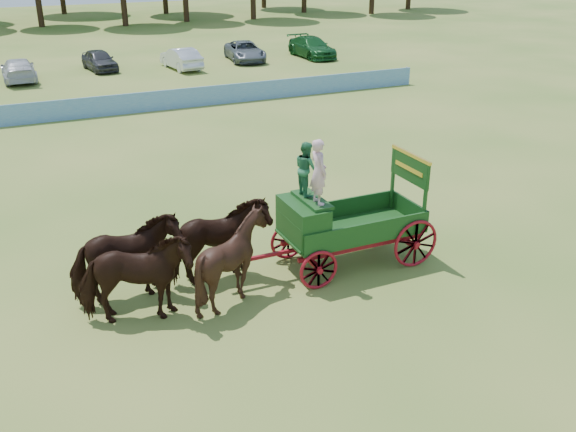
{
  "coord_description": "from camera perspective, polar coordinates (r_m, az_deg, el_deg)",
  "views": [
    {
      "loc": [
        -11.54,
        -15.29,
        8.46
      ],
      "look_at": [
        -4.7,
        -0.35,
        1.3
      ],
      "focal_mm": 40.0,
      "sensor_mm": 36.0,
      "label": 1
    }
  ],
  "objects": [
    {
      "name": "ground",
      "position": [
        20.94,
        11.39,
        -0.77
      ],
      "size": [
        160.0,
        160.0,
        0.0
      ],
      "primitive_type": "plane",
      "color": "olive",
      "rests_on": "ground"
    },
    {
      "name": "horse_lead_left",
      "position": [
        15.42,
        -13.39,
        -5.51
      ],
      "size": [
        2.9,
        1.81,
        2.27
      ],
      "primitive_type": "imported",
      "rotation": [
        0.0,
        0.0,
        1.34
      ],
      "color": "black",
      "rests_on": "ground"
    },
    {
      "name": "horse_lead_right",
      "position": [
        16.39,
        -14.2,
        -3.78
      ],
      "size": [
        2.73,
        1.32,
        2.27
      ],
      "primitive_type": "imported",
      "rotation": [
        0.0,
        0.0,
        1.6
      ],
      "color": "black",
      "rests_on": "ground"
    },
    {
      "name": "horse_wheel_left",
      "position": [
        15.95,
        -4.95,
        -3.88
      ],
      "size": [
        2.43,
        2.26,
        2.28
      ],
      "primitive_type": "imported",
      "rotation": [
        0.0,
        0.0,
        1.34
      ],
      "color": "black",
      "rests_on": "ground"
    },
    {
      "name": "horse_wheel_right",
      "position": [
        16.88,
        -6.23,
        -2.31
      ],
      "size": [
        2.74,
        1.34,
        2.27
      ],
      "primitive_type": "imported",
      "rotation": [
        0.0,
        0.0,
        1.61
      ],
      "color": "black",
      "rests_on": "ground"
    },
    {
      "name": "farm_dray",
      "position": [
        17.28,
        3.61,
        0.23
      ],
      "size": [
        6.0,
        2.0,
        3.87
      ],
      "color": "maroon",
      "rests_on": "ground"
    },
    {
      "name": "sponsor_banner",
      "position": [
        35.81,
        -6.95,
        10.58
      ],
      "size": [
        26.0,
        0.08,
        1.05
      ],
      "primitive_type": "cube",
      "color": "#1F6BAC",
      "rests_on": "ground"
    },
    {
      "name": "parked_cars",
      "position": [
        46.24,
        -20.09,
        12.58
      ],
      "size": [
        39.07,
        7.36,
        1.62
      ],
      "color": "silver",
      "rests_on": "ground"
    }
  ]
}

